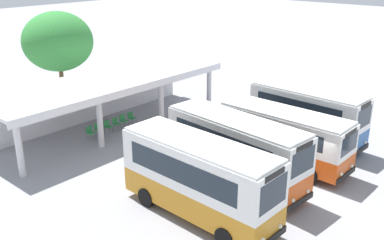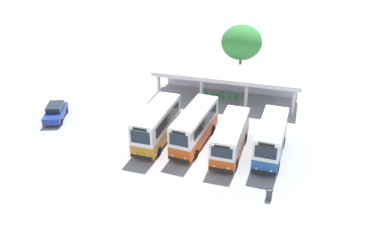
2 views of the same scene
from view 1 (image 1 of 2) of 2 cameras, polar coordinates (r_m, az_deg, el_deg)
name	(u,v)px [view 1 (image 1 of 2)]	position (r m, az deg, el deg)	size (l,w,h in m)	color
ground_plane	(304,185)	(23.21, 14.32, -8.13)	(180.00, 180.00, 0.00)	#939399
city_bus_nearest_orange	(199,176)	(19.12, 0.94, -7.29)	(2.46, 7.63, 3.56)	black
city_bus_second_in_row	(236,148)	(22.02, 5.67, -3.65)	(2.81, 7.96, 3.46)	black
city_bus_middle_cream	(284,135)	(24.55, 11.80, -1.91)	(2.41, 7.46, 3.06)	black
city_bus_fourth_amber	(307,114)	(27.64, 14.68, 0.81)	(2.51, 7.16, 3.43)	black
terminal_canopy	(105,88)	(29.98, -11.21, 4.06)	(16.75, 5.22, 3.40)	silver
waiting_chair_end_by_column	(90,132)	(28.38, -13.05, -1.48)	(0.45, 0.45, 0.86)	slate
waiting_chair_second_from_end	(98,128)	(28.83, -12.04, -1.05)	(0.45, 0.45, 0.86)	slate
waiting_chair_middle_seat	(108,126)	(29.17, -10.87, -0.71)	(0.45, 0.45, 0.86)	slate
waiting_chair_fourth_seat	(116,123)	(29.58, -9.82, -0.34)	(0.45, 0.45, 0.86)	slate
waiting_chair_fifth_seat	(123,120)	(30.06, -8.90, 0.06)	(0.45, 0.45, 0.86)	slate
waiting_chair_far_end_seat	(131,117)	(30.47, -7.87, 0.39)	(0.45, 0.45, 0.86)	slate
roadside_tree_behind_canopy	(58,42)	(34.40, -16.98, 9.69)	(5.16, 5.16, 7.17)	brown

